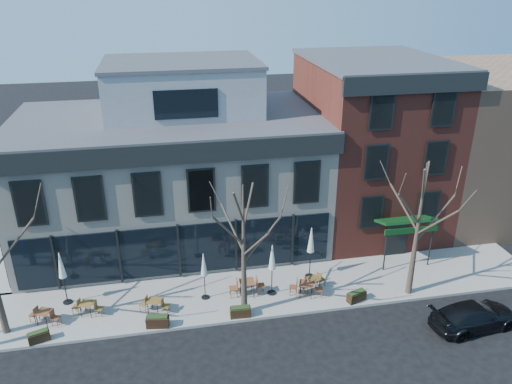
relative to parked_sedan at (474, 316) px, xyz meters
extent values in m
plane|color=black|center=(-13.85, 6.99, -0.65)|extent=(120.00, 120.00, 0.00)
cube|color=gray|center=(-10.60, 4.84, -0.58)|extent=(33.50, 4.70, 0.15)
cube|color=beige|center=(-13.85, 11.99, 3.35)|extent=(18.00, 10.00, 8.00)
cube|color=#47474C|center=(-13.85, 11.99, 7.40)|extent=(18.30, 10.30, 0.30)
cube|color=black|center=(-13.85, 6.87, 6.90)|extent=(18.30, 0.25, 1.10)
cube|color=black|center=(-22.97, 11.99, 6.90)|extent=(0.25, 10.30, 1.10)
cube|color=black|center=(-13.85, 6.93, 1.25)|extent=(17.20, 0.12, 3.00)
cube|color=black|center=(-22.91, 10.99, 1.25)|extent=(0.12, 7.50, 3.00)
cube|color=gray|center=(-12.85, 12.99, 8.95)|extent=(9.00, 6.50, 3.00)
cube|color=maroon|center=(-0.85, 11.99, 4.85)|extent=(8.00, 10.00, 11.00)
cube|color=#47474C|center=(-0.85, 11.99, 10.40)|extent=(8.20, 10.20, 0.25)
cube|color=black|center=(-0.85, 6.87, 9.95)|extent=(8.20, 0.25, 1.00)
cube|color=#0B3412|center=(-0.85, 6.14, 2.25)|extent=(3.20, 1.66, 0.67)
cube|color=black|center=(-0.85, 6.94, 0.60)|extent=(1.40, 0.10, 2.50)
cube|color=#8C664C|center=(9.15, 12.99, 4.35)|extent=(12.00, 12.00, 10.00)
cylinder|color=#382B21|center=(-21.29, 3.98, 4.03)|extent=(2.23, 0.50, 2.48)
cone|color=#382B21|center=(-10.85, 3.09, 3.02)|extent=(0.34, 0.34, 7.04)
cylinder|color=#382B21|center=(-9.91, 3.26, 3.53)|extent=(2.00, 0.46, 2.21)
cylinder|color=#382B21|center=(-11.26, 3.95, 3.94)|extent=(0.93, 1.84, 1.91)
cylinder|color=#382B21|center=(-11.60, 2.82, 4.39)|extent=(1.61, 0.68, 1.97)
cylinder|color=#382B21|center=(-10.46, 2.24, 3.86)|extent=(0.93, 1.83, 2.03)
cone|color=#382B21|center=(-1.85, 3.09, 3.24)|extent=(0.34, 0.34, 7.48)
cylinder|color=#382B21|center=(-0.85, 3.27, 3.78)|extent=(2.12, 0.48, 2.35)
cylinder|color=#382B21|center=(-2.28, 4.01, 4.21)|extent=(0.98, 1.94, 2.03)
cylinder|color=#382B21|center=(-2.65, 2.80, 4.70)|extent=(1.71, 0.71, 2.09)
cylinder|color=#382B21|center=(-1.43, 2.18, 4.13)|extent=(0.98, 1.94, 2.16)
imported|color=black|center=(0.00, 0.00, 0.00)|extent=(4.66, 2.32, 1.30)
cube|color=brown|center=(-20.60, 4.11, 0.18)|extent=(0.87, 0.87, 0.04)
cylinder|color=black|center=(-20.95, 3.98, -0.16)|extent=(0.04, 0.04, 0.67)
cylinder|color=black|center=(-20.47, 3.76, -0.16)|extent=(0.04, 0.04, 0.67)
cylinder|color=black|center=(-20.74, 4.45, -0.16)|extent=(0.04, 0.04, 0.67)
cylinder|color=black|center=(-20.26, 4.24, -0.16)|extent=(0.04, 0.04, 0.67)
cube|color=brown|center=(-18.62, 4.42, 0.17)|extent=(0.81, 0.81, 0.04)
cylinder|color=black|center=(-18.94, 4.26, -0.17)|extent=(0.04, 0.04, 0.66)
cylinder|color=black|center=(-18.45, 4.10, -0.17)|extent=(0.04, 0.04, 0.66)
cylinder|color=black|center=(-18.78, 4.75, -0.17)|extent=(0.04, 0.04, 0.66)
cylinder|color=black|center=(-18.29, 4.59, -0.17)|extent=(0.04, 0.04, 0.66)
cube|color=brown|center=(-15.31, 4.01, 0.17)|extent=(0.84, 0.84, 0.04)
cylinder|color=black|center=(-15.65, 3.88, -0.17)|extent=(0.04, 0.04, 0.66)
cylinder|color=black|center=(-15.18, 3.68, -0.17)|extent=(0.04, 0.04, 0.66)
cylinder|color=black|center=(-15.45, 4.35, -0.17)|extent=(0.04, 0.04, 0.66)
cylinder|color=black|center=(-14.98, 4.15, -0.17)|extent=(0.04, 0.04, 0.66)
cube|color=brown|center=(-10.45, 4.54, 0.32)|extent=(0.79, 0.79, 0.04)
cylinder|color=black|center=(-10.77, 4.23, -0.10)|extent=(0.04, 0.04, 0.81)
cylinder|color=black|center=(-10.14, 4.22, -0.10)|extent=(0.04, 0.04, 0.81)
cylinder|color=black|center=(-10.76, 4.86, -0.10)|extent=(0.04, 0.04, 0.81)
cylinder|color=black|center=(-10.14, 4.85, -0.10)|extent=(0.04, 0.04, 0.81)
cube|color=brown|center=(-7.39, 3.88, 0.26)|extent=(0.92, 0.92, 0.04)
cylinder|color=black|center=(-7.76, 3.70, -0.13)|extent=(0.04, 0.04, 0.75)
cylinder|color=black|center=(-7.21, 3.51, -0.13)|extent=(0.04, 0.04, 0.75)
cylinder|color=black|center=(-7.56, 4.25, -0.13)|extent=(0.04, 0.04, 0.75)
cylinder|color=black|center=(-7.02, 4.05, -0.13)|extent=(0.04, 0.04, 0.75)
cube|color=brown|center=(-6.87, 4.34, 0.18)|extent=(0.85, 0.85, 0.04)
cylinder|color=black|center=(-7.01, 4.00, -0.17)|extent=(0.04, 0.04, 0.67)
cylinder|color=black|center=(-6.53, 4.20, -0.17)|extent=(0.04, 0.04, 0.67)
cylinder|color=black|center=(-7.21, 4.48, -0.17)|extent=(0.04, 0.04, 0.67)
cylinder|color=black|center=(-6.73, 4.68, -0.17)|extent=(0.04, 0.04, 0.67)
cylinder|color=black|center=(-19.80, 5.65, -0.47)|extent=(0.48, 0.48, 0.07)
cylinder|color=black|center=(-19.80, 5.65, 0.70)|extent=(0.05, 0.05, 2.40)
cone|color=silver|center=(-19.80, 5.65, 1.79)|extent=(0.39, 0.39, 1.42)
cylinder|color=black|center=(-12.68, 4.70, -0.47)|extent=(0.43, 0.43, 0.06)
cylinder|color=black|center=(-12.68, 4.70, 0.58)|extent=(0.05, 0.05, 2.16)
cone|color=#B9BEB1|center=(-12.68, 4.70, 1.56)|extent=(0.35, 0.35, 1.28)
cylinder|color=black|center=(-9.13, 4.41, -0.47)|extent=(0.48, 0.48, 0.06)
cylinder|color=black|center=(-9.13, 4.41, 0.69)|extent=(0.05, 0.05, 2.38)
cone|color=silver|center=(-9.13, 4.41, 1.77)|extent=(0.39, 0.39, 1.41)
cylinder|color=black|center=(-6.67, 5.58, -0.47)|extent=(0.50, 0.50, 0.07)
cylinder|color=black|center=(-6.67, 5.58, 0.75)|extent=(0.06, 0.06, 2.50)
cone|color=beige|center=(-6.67, 5.58, 1.89)|extent=(0.41, 0.41, 1.48)
cube|color=#332111|center=(-20.66, 2.79, -0.26)|extent=(1.03, 0.68, 0.48)
cube|color=#1E3314|center=(-20.66, 2.79, 0.00)|extent=(0.92, 0.58, 0.08)
cube|color=black|center=(-15.18, 2.79, -0.23)|extent=(1.15, 0.60, 0.55)
cube|color=#1E3314|center=(-15.18, 2.79, 0.07)|extent=(1.03, 0.49, 0.09)
cube|color=#322110|center=(-11.10, 2.79, -0.24)|extent=(1.05, 0.45, 0.52)
cube|color=#1E3314|center=(-11.10, 2.79, 0.03)|extent=(0.94, 0.37, 0.08)
cube|color=black|center=(-4.90, 2.92, -0.24)|extent=(1.12, 0.74, 0.52)
cube|color=#1E3314|center=(-4.90, 2.92, 0.04)|extent=(0.99, 0.63, 0.08)
camera|label=1|loc=(-14.24, -17.39, 15.32)|focal=35.00mm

